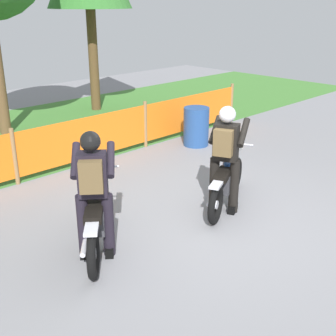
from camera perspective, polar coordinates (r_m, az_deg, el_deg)
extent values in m
cube|color=gray|center=(6.88, 6.17, -6.46)|extent=(24.00, 24.00, 0.02)
cube|color=#427A33|center=(11.49, -18.11, 4.07)|extent=(24.00, 5.54, 0.01)
cylinder|color=olive|center=(8.30, -19.29, 1.38)|extent=(0.08, 0.08, 1.05)
cylinder|color=olive|center=(9.94, -2.96, 5.67)|extent=(0.08, 0.08, 1.05)
cylinder|color=olive|center=(12.16, 8.23, 8.34)|extent=(0.08, 0.08, 1.05)
cube|color=orange|center=(9.02, -10.42, 3.87)|extent=(3.04, 0.02, 0.85)
cube|color=orange|center=(10.99, 3.19, 7.27)|extent=(3.04, 0.02, 0.85)
cylinder|color=brown|center=(13.50, -9.64, 13.53)|extent=(0.28, 0.28, 2.92)
torus|color=black|center=(7.75, 8.78, -0.80)|extent=(0.59, 0.34, 0.60)
cylinder|color=silver|center=(7.75, 8.78, -0.80)|extent=(0.14, 0.11, 0.13)
torus|color=black|center=(6.58, 6.20, -4.77)|extent=(0.59, 0.34, 0.60)
cylinder|color=silver|center=(6.58, 6.20, -4.77)|extent=(0.14, 0.11, 0.13)
cube|color=#38383D|center=(7.05, 7.57, -1.51)|extent=(0.61, 0.44, 0.30)
ellipsoid|color=navy|center=(7.17, 8.07, 0.63)|extent=(0.54, 0.41, 0.21)
cube|color=black|center=(6.77, 7.16, -0.83)|extent=(0.56, 0.41, 0.09)
cube|color=silver|center=(6.44, 6.31, -2.14)|extent=(0.37, 0.28, 0.04)
cylinder|color=silver|center=(7.60, 8.80, 0.95)|extent=(0.22, 0.14, 0.53)
sphere|color=white|center=(7.67, 9.14, 2.83)|extent=(0.22, 0.22, 0.17)
cylinder|color=silver|center=(7.47, 8.87, 3.16)|extent=(0.26, 0.53, 0.03)
cylinder|color=silver|center=(6.92, 5.85, -3.95)|extent=(0.50, 0.27, 0.07)
torus|color=black|center=(6.62, -8.72, -4.59)|extent=(0.49, 0.56, 0.63)
cylinder|color=silver|center=(6.62, -8.72, -4.59)|extent=(0.13, 0.14, 0.14)
torus|color=black|center=(5.40, -9.68, -10.92)|extent=(0.49, 0.56, 0.63)
cylinder|color=silver|center=(5.40, -9.68, -10.92)|extent=(0.13, 0.14, 0.14)
cube|color=#38383D|center=(5.87, -9.28, -6.14)|extent=(0.56, 0.61, 0.32)
ellipsoid|color=black|center=(5.99, -9.24, -3.30)|extent=(0.51, 0.55, 0.22)
cube|color=black|center=(5.57, -9.58, -5.58)|extent=(0.52, 0.56, 0.10)
cube|color=silver|center=(5.23, -9.91, -7.70)|extent=(0.35, 0.37, 0.04)
cylinder|color=silver|center=(6.44, -8.89, -2.52)|extent=(0.19, 0.21, 0.56)
sphere|color=white|center=(6.50, -8.91, -0.13)|extent=(0.25, 0.25, 0.18)
cylinder|color=silver|center=(6.28, -9.08, 0.15)|extent=(0.48, 0.40, 0.03)
cylinder|color=silver|center=(5.75, -10.75, -9.65)|extent=(0.40, 0.46, 0.07)
cylinder|color=black|center=(6.97, 6.00, -2.04)|extent=(0.20, 0.20, 0.86)
cube|color=black|center=(7.13, 5.89, -4.78)|extent=(0.28, 0.21, 0.12)
cylinder|color=black|center=(6.91, 8.56, -2.41)|extent=(0.20, 0.20, 0.86)
cube|color=black|center=(7.06, 8.39, -5.17)|extent=(0.28, 0.21, 0.12)
cube|color=black|center=(6.69, 7.55, 3.37)|extent=(0.37, 0.43, 0.56)
cylinder|color=black|center=(6.88, 6.18, 4.98)|extent=(0.48, 0.29, 0.38)
cylinder|color=black|center=(6.78, 9.78, 4.57)|extent=(0.48, 0.29, 0.38)
sphere|color=silver|center=(6.58, 7.72, 6.90)|extent=(0.33, 0.33, 0.25)
cube|color=black|center=(6.67, 7.93, 7.09)|extent=(0.10, 0.18, 0.08)
cube|color=brown|center=(6.52, 7.20, 3.29)|extent=(0.26, 0.32, 0.40)
cylinder|color=black|center=(5.79, -10.94, -7.40)|extent=(0.21, 0.21, 0.86)
cube|color=black|center=(5.97, -10.69, -10.53)|extent=(0.25, 0.27, 0.12)
cylinder|color=black|center=(5.76, -7.75, -7.35)|extent=(0.21, 0.21, 0.86)
cube|color=black|center=(5.94, -7.58, -10.49)|extent=(0.25, 0.27, 0.12)
cube|color=black|center=(5.47, -9.78, -0.82)|extent=(0.43, 0.42, 0.56)
cylinder|color=black|center=(5.62, -11.94, 0.97)|extent=(0.39, 0.43, 0.38)
cylinder|color=black|center=(5.58, -7.46, 1.10)|extent=(0.39, 0.43, 0.38)
sphere|color=black|center=(5.33, -10.06, 3.42)|extent=(0.35, 0.35, 0.25)
cube|color=black|center=(5.43, -9.97, 3.74)|extent=(0.16, 0.14, 0.08)
cube|color=brown|center=(5.30, -9.96, -1.10)|extent=(0.32, 0.30, 0.40)
cylinder|color=navy|center=(10.09, 3.68, 5.40)|extent=(0.58, 0.58, 0.88)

